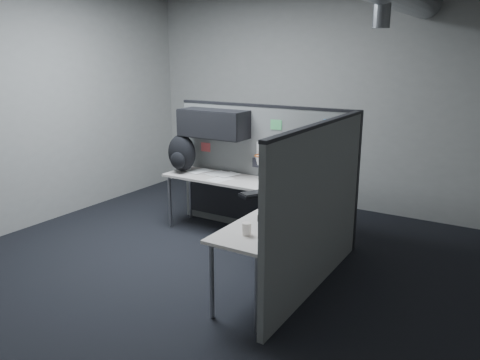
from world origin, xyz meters
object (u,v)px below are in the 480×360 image
Objects in this scene: keyboard at (261,193)px; phone at (273,217)px; desk at (256,200)px; monitor at (308,170)px; backpack at (181,154)px.

phone reaches higher than keyboard.
desk is 1.05m from phone.
monitor is (0.53, 0.23, 0.36)m from desk.
desk is 4.59× the size of keyboard.
desk is 4.16× the size of monitor.
keyboard is 1.04× the size of backpack.
phone is at bearing -69.85° from keyboard.
keyboard is at bearing 145.65° from phone.
keyboard is 2.01× the size of phone.
keyboard reaches higher than desk.
monitor is at bearing 27.75° from keyboard.
keyboard is 0.84m from phone.
phone is 0.52× the size of backpack.
desk is 0.68m from monitor.
desk is at bearing -10.75° from backpack.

